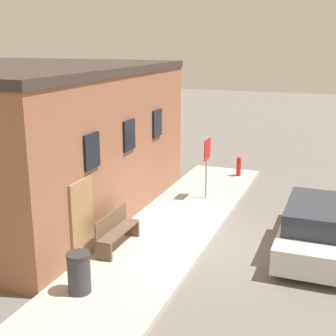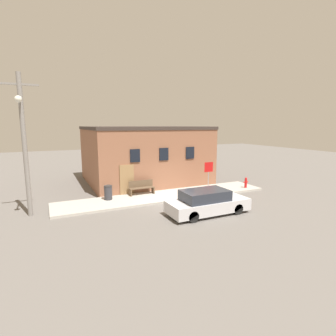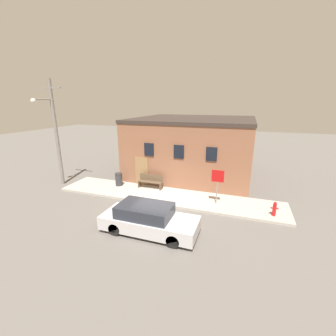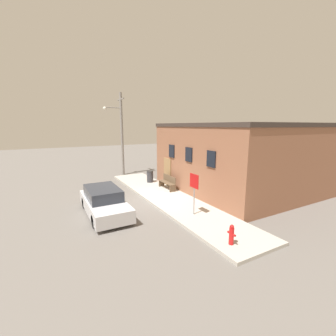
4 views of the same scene
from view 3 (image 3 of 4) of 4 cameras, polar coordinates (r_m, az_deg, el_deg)
name	(u,v)px [view 3 (image 3 of 4)]	position (r m, az deg, el deg)	size (l,w,h in m)	color
ground_plane	(158,206)	(13.66, -2.44, -9.57)	(80.00, 80.00, 0.00)	#66605B
sidewalk	(166,196)	(14.79, -0.47, -7.14)	(14.69, 2.73, 0.14)	#B2ADA3
brick_building	(193,146)	(19.25, 6.49, 5.50)	(9.42, 8.78, 4.74)	#8E5B42
fire_hydrant	(274,209)	(13.34, 25.41, -9.34)	(0.39, 0.18, 0.79)	red
stop_sign	(218,180)	(13.32, 12.46, -3.11)	(0.71, 0.06, 2.09)	gray
bench	(151,181)	(15.85, -4.46, -3.42)	(1.73, 0.44, 0.96)	brown
trash_bin	(119,179)	(16.65, -12.37, -2.81)	(0.53, 0.53, 0.92)	#333338
utility_pole	(55,130)	(17.98, -26.85, 8.56)	(1.80, 1.73, 7.50)	gray
parked_car	(148,219)	(10.93, -5.03, -12.84)	(4.60, 1.79, 1.37)	black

